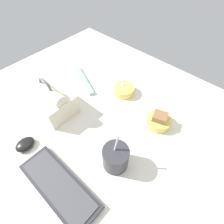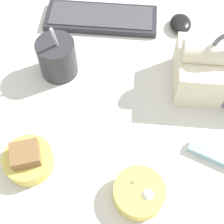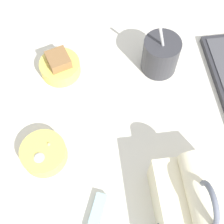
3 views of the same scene
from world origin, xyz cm
name	(u,v)px [view 1 (image 1 of 3)]	position (x,y,z in cm)	size (l,w,h in cm)	color
desk_surface	(107,124)	(0.00, 0.00, 1.00)	(140.00, 110.00, 2.00)	silver
keyboard	(59,186)	(-6.49, 30.53, 3.02)	(31.29, 11.33, 2.10)	#2D2D33
lunch_bag	(51,99)	(23.84, 10.65, 7.96)	(20.69, 15.01, 17.61)	#EFE5C1
soup_cup	(116,157)	(-14.99, 11.54, 7.05)	(9.24, 9.24, 16.09)	#333338
bento_bowl_sandwich	(159,121)	(-16.81, -14.09, 4.36)	(10.36, 10.36, 6.31)	#EFD65B
bento_bowl_snacks	(124,90)	(6.40, -18.87, 4.04)	(10.20, 10.20, 4.59)	#EFD65B
computer_mouse	(25,144)	(15.82, 29.86, 3.40)	(5.82, 7.46, 2.81)	black
chopstick_case	(84,80)	(27.87, -11.58, 2.80)	(23.01, 11.35, 1.60)	#99C6D6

